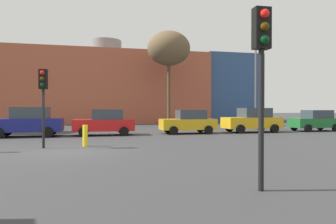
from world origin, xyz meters
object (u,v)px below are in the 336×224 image
(parked_car_3, at_px, (189,122))
(parked_car_5, at_px, (315,121))
(traffic_light_near_right, at_px, (262,56))
(bollard_yellow_1, at_px, (85,136))
(bare_tree_1, at_px, (169,49))
(parked_car_4, at_px, (252,120))
(parked_car_1, at_px, (28,122))
(street_lamp, at_px, (256,71))
(traffic_light_island, at_px, (43,90))
(parked_car_2, at_px, (105,122))

(parked_car_3, distance_m, parked_car_5, 10.65)
(traffic_light_near_right, distance_m, bollard_yellow_1, 10.22)
(traffic_light_near_right, bearing_deg, parked_car_5, 140.19)
(bare_tree_1, bearing_deg, parked_car_4, -68.50)
(parked_car_1, relative_size, bollard_yellow_1, 4.30)
(traffic_light_near_right, distance_m, bare_tree_1, 26.19)
(parked_car_3, bearing_deg, street_lamp, -156.91)
(traffic_light_island, relative_size, bare_tree_1, 0.36)
(parked_car_5, bearing_deg, bare_tree_1, -46.92)
(parked_car_3, height_order, street_lamp, street_lamp)
(parked_car_1, bearing_deg, street_lamp, -170.42)
(parked_car_4, distance_m, street_lamp, 5.48)
(traffic_light_near_right, xyz_separation_m, bare_tree_1, (4.02, 25.36, 5.19))
(traffic_light_near_right, height_order, bollard_yellow_1, traffic_light_near_right)
(parked_car_2, bearing_deg, parked_car_4, -180.00)
(street_lamp, bearing_deg, bollard_yellow_1, -147.47)
(parked_car_5, height_order, bare_tree_1, bare_tree_1)
(parked_car_3, relative_size, traffic_light_island, 1.10)
(parked_car_1, xyz_separation_m, traffic_light_near_right, (7.76, -15.05, 2.00))
(parked_car_1, bearing_deg, traffic_light_near_right, 117.27)
(traffic_light_near_right, relative_size, bare_tree_1, 0.40)
(traffic_light_near_right, xyz_separation_m, street_lamp, (10.06, 18.06, 2.12))
(parked_car_1, distance_m, bollard_yellow_1, 7.06)
(traffic_light_island, relative_size, street_lamp, 0.40)
(parked_car_3, height_order, parked_car_5, parked_car_3)
(parked_car_5, height_order, street_lamp, street_lamp)
(parked_car_5, xyz_separation_m, traffic_light_near_right, (-13.65, -15.05, 2.10))
(traffic_light_island, distance_m, bare_tree_1, 20.09)
(parked_car_1, relative_size, traffic_light_island, 1.22)
(traffic_light_near_right, relative_size, traffic_light_island, 1.11)
(parked_car_3, xyz_separation_m, traffic_light_island, (-8.84, -6.31, 1.79))
(parked_car_2, bearing_deg, bollard_yellow_1, 79.78)
(parked_car_4, bearing_deg, traffic_light_island, 24.40)
(parked_car_1, height_order, parked_car_5, parked_car_1)
(parked_car_4, bearing_deg, parked_car_5, -180.00)
(parked_car_1, bearing_deg, parked_car_3, -180.00)
(parked_car_1, height_order, parked_car_4, parked_car_1)
(traffic_light_island, xyz_separation_m, bare_tree_1, (9.86, 16.62, 5.49))
(parked_car_5, bearing_deg, parked_car_3, 0.00)
(bollard_yellow_1, bearing_deg, traffic_light_island, -169.34)
(parked_car_4, xyz_separation_m, parked_car_5, (5.58, 0.00, -0.08))
(parked_car_3, relative_size, bare_tree_1, 0.40)
(parked_car_2, bearing_deg, parked_car_1, -0.00)
(traffic_light_island, distance_m, street_lamp, 18.58)
(bare_tree_1, xyz_separation_m, street_lamp, (6.04, -7.30, -3.08))
(parked_car_1, height_order, traffic_light_near_right, traffic_light_near_right)
(parked_car_2, relative_size, parked_car_4, 0.94)
(parked_car_1, relative_size, parked_car_5, 1.13)
(parked_car_1, height_order, street_lamp, street_lamp)
(traffic_light_near_right, bearing_deg, bollard_yellow_1, -153.75)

